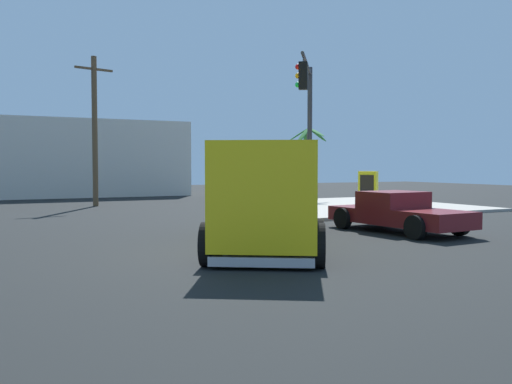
{
  "coord_description": "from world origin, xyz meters",
  "views": [
    {
      "loc": [
        -5.49,
        -12.35,
        2.26
      ],
      "look_at": [
        1.72,
        2.12,
        1.49
      ],
      "focal_mm": 38.85,
      "sensor_mm": 36.0,
      "label": 1
    }
  ],
  "objects_px": {
    "traffic_light_primary": "(307,116)",
    "delivery_truck": "(272,193)",
    "palm_tree_far": "(309,152)",
    "pickup_maroon": "(397,211)",
    "vending_machine_red": "(368,189)",
    "utility_pole": "(95,129)"
  },
  "relations": [
    {
      "from": "delivery_truck",
      "to": "vending_machine_red",
      "type": "xyz_separation_m",
      "value": [
        10.29,
        8.84,
        -0.41
      ]
    },
    {
      "from": "traffic_light_primary",
      "to": "utility_pole",
      "type": "height_order",
      "value": "utility_pole"
    },
    {
      "from": "traffic_light_primary",
      "to": "palm_tree_far",
      "type": "relative_size",
      "value": 1.38
    },
    {
      "from": "delivery_truck",
      "to": "palm_tree_far",
      "type": "xyz_separation_m",
      "value": [
        11.01,
        15.73,
        1.67
      ]
    },
    {
      "from": "palm_tree_far",
      "to": "pickup_maroon",
      "type": "bearing_deg",
      "value": -110.88
    },
    {
      "from": "vending_machine_red",
      "to": "utility_pole",
      "type": "xyz_separation_m",
      "value": [
        -11.93,
        9.05,
        3.24
      ]
    },
    {
      "from": "palm_tree_far",
      "to": "utility_pole",
      "type": "xyz_separation_m",
      "value": [
        -12.65,
        2.16,
        1.16
      ]
    },
    {
      "from": "palm_tree_far",
      "to": "utility_pole",
      "type": "bearing_deg",
      "value": 170.32
    },
    {
      "from": "traffic_light_primary",
      "to": "pickup_maroon",
      "type": "relative_size",
      "value": 1.17
    },
    {
      "from": "delivery_truck",
      "to": "palm_tree_far",
      "type": "height_order",
      "value": "palm_tree_far"
    },
    {
      "from": "traffic_light_primary",
      "to": "delivery_truck",
      "type": "bearing_deg",
      "value": -130.59
    },
    {
      "from": "pickup_maroon",
      "to": "utility_pole",
      "type": "height_order",
      "value": "utility_pole"
    },
    {
      "from": "palm_tree_far",
      "to": "traffic_light_primary",
      "type": "bearing_deg",
      "value": -122.11
    },
    {
      "from": "pickup_maroon",
      "to": "utility_pole",
      "type": "xyz_separation_m",
      "value": [
        -6.99,
        16.97,
        3.58
      ]
    },
    {
      "from": "delivery_truck",
      "to": "utility_pole",
      "type": "bearing_deg",
      "value": 95.22
    },
    {
      "from": "pickup_maroon",
      "to": "vending_machine_red",
      "type": "distance_m",
      "value": 9.34
    },
    {
      "from": "delivery_truck",
      "to": "utility_pole",
      "type": "xyz_separation_m",
      "value": [
        -1.63,
        17.89,
        2.83
      ]
    },
    {
      "from": "palm_tree_far",
      "to": "vending_machine_red",
      "type": "bearing_deg",
      "value": -95.94
    },
    {
      "from": "delivery_truck",
      "to": "utility_pole",
      "type": "distance_m",
      "value": 18.19
    },
    {
      "from": "pickup_maroon",
      "to": "traffic_light_primary",
      "type": "bearing_deg",
      "value": 105.36
    },
    {
      "from": "pickup_maroon",
      "to": "palm_tree_far",
      "type": "height_order",
      "value": "palm_tree_far"
    },
    {
      "from": "traffic_light_primary",
      "to": "utility_pole",
      "type": "xyz_separation_m",
      "value": [
        -5.88,
        12.93,
        0.07
      ]
    }
  ]
}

